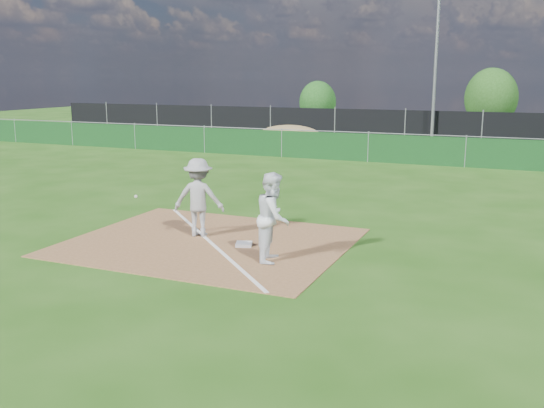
{
  "coord_description": "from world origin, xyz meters",
  "views": [
    {
      "loc": [
        6.38,
        -10.38,
        3.63
      ],
      "look_at": [
        1.51,
        1.0,
        1.0
      ],
      "focal_mm": 40.0,
      "sensor_mm": 36.0,
      "label": 1
    }
  ],
  "objects_px": {
    "light_pole": "(435,68)",
    "tree_mid": "(491,98)",
    "car_mid": "(424,126)",
    "car_right": "(487,126)",
    "runner": "(274,217)",
    "tree_left": "(318,102)",
    "car_left": "(318,120)",
    "play_at_first": "(199,197)",
    "first_base": "(244,244)"
  },
  "relations": [
    {
      "from": "car_mid",
      "to": "tree_left",
      "type": "height_order",
      "value": "tree_left"
    },
    {
      "from": "light_pole",
      "to": "tree_left",
      "type": "relative_size",
      "value": 2.45
    },
    {
      "from": "light_pole",
      "to": "car_mid",
      "type": "distance_m",
      "value": 5.21
    },
    {
      "from": "play_at_first",
      "to": "tree_left",
      "type": "xyz_separation_m",
      "value": [
        -8.1,
        31.89,
        0.76
      ]
    },
    {
      "from": "car_left",
      "to": "runner",
      "type": "bearing_deg",
      "value": -168.71
    },
    {
      "from": "tree_mid",
      "to": "car_right",
      "type": "bearing_deg",
      "value": -87.35
    },
    {
      "from": "light_pole",
      "to": "car_left",
      "type": "distance_m",
      "value": 9.99
    },
    {
      "from": "car_mid",
      "to": "tree_mid",
      "type": "bearing_deg",
      "value": 1.46
    },
    {
      "from": "tree_left",
      "to": "runner",
      "type": "bearing_deg",
      "value": -72.48
    },
    {
      "from": "runner",
      "to": "car_left",
      "type": "xyz_separation_m",
      "value": [
        -8.39,
        27.3,
        -0.14
      ]
    },
    {
      "from": "car_left",
      "to": "car_mid",
      "type": "height_order",
      "value": "car_left"
    },
    {
      "from": "play_at_first",
      "to": "runner",
      "type": "distance_m",
      "value": 2.52
    },
    {
      "from": "light_pole",
      "to": "car_right",
      "type": "height_order",
      "value": "light_pole"
    },
    {
      "from": "light_pole",
      "to": "tree_left",
      "type": "distance_m",
      "value": 14.78
    },
    {
      "from": "runner",
      "to": "tree_mid",
      "type": "relative_size",
      "value": 0.43
    },
    {
      "from": "car_left",
      "to": "first_base",
      "type": "bearing_deg",
      "value": -170.25
    },
    {
      "from": "car_right",
      "to": "tree_left",
      "type": "height_order",
      "value": "tree_left"
    },
    {
      "from": "runner",
      "to": "car_left",
      "type": "relative_size",
      "value": 0.41
    },
    {
      "from": "play_at_first",
      "to": "car_left",
      "type": "height_order",
      "value": "play_at_first"
    },
    {
      "from": "runner",
      "to": "tree_mid",
      "type": "xyz_separation_m",
      "value": [
        1.82,
        33.73,
        1.25
      ]
    },
    {
      "from": "tree_mid",
      "to": "tree_left",
      "type": "bearing_deg",
      "value": -176.28
    },
    {
      "from": "light_pole",
      "to": "play_at_first",
      "type": "relative_size",
      "value": 3.42
    },
    {
      "from": "car_right",
      "to": "tree_left",
      "type": "xyz_separation_m",
      "value": [
        -12.53,
        5.84,
        0.93
      ]
    },
    {
      "from": "runner",
      "to": "tree_mid",
      "type": "bearing_deg",
      "value": -15.53
    },
    {
      "from": "first_base",
      "to": "tree_left",
      "type": "distance_m",
      "value": 33.66
    },
    {
      "from": "play_at_first",
      "to": "car_left",
      "type": "xyz_separation_m",
      "value": [
        -6.09,
        26.26,
        -0.16
      ]
    },
    {
      "from": "car_left",
      "to": "tree_left",
      "type": "distance_m",
      "value": 6.05
    },
    {
      "from": "first_base",
      "to": "car_mid",
      "type": "relative_size",
      "value": 0.08
    },
    {
      "from": "first_base",
      "to": "car_left",
      "type": "bearing_deg",
      "value": 105.54
    },
    {
      "from": "car_left",
      "to": "tree_left",
      "type": "height_order",
      "value": "tree_left"
    },
    {
      "from": "tree_mid",
      "to": "play_at_first",
      "type": "bearing_deg",
      "value": -97.18
    },
    {
      "from": "car_mid",
      "to": "tree_mid",
      "type": "xyz_separation_m",
      "value": [
        3.2,
        7.49,
        1.47
      ]
    },
    {
      "from": "runner",
      "to": "first_base",
      "type": "bearing_deg",
      "value": 43.3
    },
    {
      "from": "light_pole",
      "to": "car_left",
      "type": "height_order",
      "value": "light_pole"
    },
    {
      "from": "car_right",
      "to": "tree_mid",
      "type": "relative_size",
      "value": 1.21
    },
    {
      "from": "runner",
      "to": "tree_left",
      "type": "relative_size",
      "value": 0.55
    },
    {
      "from": "light_pole",
      "to": "first_base",
      "type": "xyz_separation_m",
      "value": [
        -0.65,
        -21.7,
        -3.94
      ]
    },
    {
      "from": "car_mid",
      "to": "car_right",
      "type": "distance_m",
      "value": 3.61
    },
    {
      "from": "car_left",
      "to": "tree_mid",
      "type": "bearing_deg",
      "value": -63.58
    },
    {
      "from": "play_at_first",
      "to": "runner",
      "type": "relative_size",
      "value": 1.31
    },
    {
      "from": "light_pole",
      "to": "tree_mid",
      "type": "bearing_deg",
      "value": 79.29
    },
    {
      "from": "tree_mid",
      "to": "first_base",
      "type": "bearing_deg",
      "value": -94.85
    },
    {
      "from": "tree_mid",
      "to": "light_pole",
      "type": "bearing_deg",
      "value": -100.71
    },
    {
      "from": "first_base",
      "to": "light_pole",
      "type": "bearing_deg",
      "value": 88.28
    },
    {
      "from": "runner",
      "to": "car_right",
      "type": "bearing_deg",
      "value": -16.93
    },
    {
      "from": "play_at_first",
      "to": "tree_left",
      "type": "relative_size",
      "value": 0.72
    },
    {
      "from": "first_base",
      "to": "car_left",
      "type": "relative_size",
      "value": 0.08
    },
    {
      "from": "car_left",
      "to": "play_at_first",
      "type": "bearing_deg",
      "value": -172.72
    },
    {
      "from": "car_left",
      "to": "light_pole",
      "type": "bearing_deg",
      "value": -127.26
    },
    {
      "from": "car_mid",
      "to": "tree_left",
      "type": "xyz_separation_m",
      "value": [
        -9.02,
        6.7,
        1.0
      ]
    }
  ]
}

